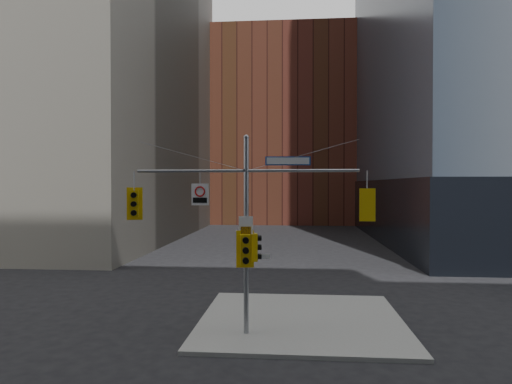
% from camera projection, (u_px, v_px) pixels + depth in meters
% --- Properties ---
extents(ground, '(160.00, 160.00, 0.00)m').
position_uv_depth(ground, '(239.00, 358.00, 14.44)').
color(ground, black).
rests_on(ground, ground).
extents(sidewalk_corner, '(8.00, 8.00, 0.15)m').
position_uv_depth(sidewalk_corner, '(301.00, 320.00, 18.26)').
color(sidewalk_corner, gray).
rests_on(sidewalk_corner, ground).
extents(brick_midrise, '(26.00, 20.00, 28.00)m').
position_uv_depth(brick_midrise, '(284.00, 132.00, 72.02)').
color(brick_midrise, brown).
rests_on(brick_midrise, ground).
extents(signal_assembly, '(8.00, 0.80, 7.30)m').
position_uv_depth(signal_assembly, '(246.00, 215.00, 16.36)').
color(signal_assembly, gray).
rests_on(signal_assembly, ground).
extents(traffic_light_west_arm, '(0.57, 0.53, 1.21)m').
position_uv_depth(traffic_light_west_arm, '(134.00, 204.00, 16.73)').
color(traffic_light_west_arm, gold).
rests_on(traffic_light_west_arm, ground).
extents(traffic_light_east_arm, '(0.55, 0.45, 1.15)m').
position_uv_depth(traffic_light_east_arm, '(367.00, 205.00, 15.99)').
color(traffic_light_east_arm, gold).
rests_on(traffic_light_east_arm, ground).
extents(traffic_light_pole_side, '(0.43, 0.36, 0.99)m').
position_uv_depth(traffic_light_pole_side, '(255.00, 247.00, 16.37)').
color(traffic_light_pole_side, gold).
rests_on(traffic_light_pole_side, ground).
extents(traffic_light_pole_front, '(0.63, 0.55, 1.33)m').
position_uv_depth(traffic_light_pole_front, '(245.00, 250.00, 16.12)').
color(traffic_light_pole_front, gold).
rests_on(traffic_light_pole_front, ground).
extents(street_sign_blade, '(1.61, 0.14, 0.31)m').
position_uv_depth(street_sign_blade, '(288.00, 161.00, 16.21)').
color(street_sign_blade, '#103D95').
rests_on(street_sign_blade, ground).
extents(regulatory_sign_arm, '(0.63, 0.09, 0.79)m').
position_uv_depth(regulatory_sign_arm, '(200.00, 194.00, 16.48)').
color(regulatory_sign_arm, silver).
rests_on(regulatory_sign_arm, ground).
extents(regulatory_sign_pole, '(0.51, 0.04, 0.66)m').
position_uv_depth(regulatory_sign_pole, '(246.00, 226.00, 16.25)').
color(regulatory_sign_pole, silver).
rests_on(regulatory_sign_pole, ground).
extents(street_blade_ew, '(0.83, 0.13, 0.17)m').
position_uv_depth(street_blade_ew, '(259.00, 256.00, 16.35)').
color(street_blade_ew, silver).
rests_on(street_blade_ew, ground).
extents(street_blade_ns, '(0.05, 0.76, 0.15)m').
position_uv_depth(street_blade_ns, '(248.00, 258.00, 16.84)').
color(street_blade_ns, '#145926').
rests_on(street_blade_ns, ground).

